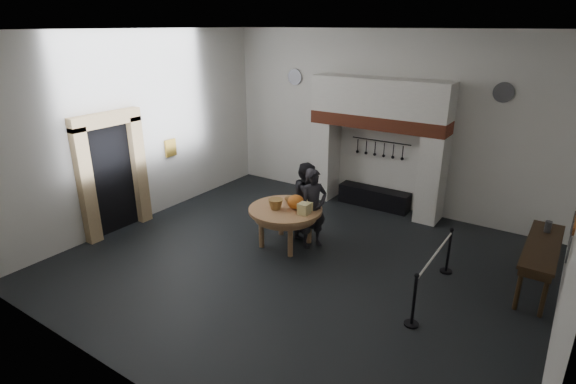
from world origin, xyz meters
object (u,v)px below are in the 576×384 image
Objects in this scene: visitor_near at (313,208)px; side_table at (543,246)px; iron_range at (374,197)px; barrier_post_far at (449,252)px; visitor_far at (307,200)px; barrier_post_near at (414,301)px; work_table at (285,210)px.

visitor_near is 4.37m from side_table.
iron_range is at bearing 153.58° from side_table.
visitor_near reaches higher than barrier_post_far.
visitor_near reaches higher than iron_range.
side_table is 1.61m from barrier_post_far.
visitor_near reaches higher than visitor_far.
barrier_post_near is at bearing -136.19° from visitor_far.
visitor_near is at bearing -169.05° from side_table.
visitor_far reaches higher than work_table.
barrier_post_near reaches higher than work_table.
barrier_post_far is (3.17, 0.09, -0.42)m from visitor_far.
barrier_post_near reaches higher than iron_range.
side_table is at bearing -51.40° from visitor_near.
work_table is at bearing 159.82° from barrier_post_near.
work_table is at bearing 148.04° from visitor_near.
work_table is at bearing 155.34° from visitor_far.
iron_range is 3.30m from work_table.
visitor_far is at bearing -178.46° from barrier_post_far.
barrier_post_far reaches higher than iron_range.
side_table is at bearing -26.42° from iron_range.
barrier_post_near is (2.77, -1.51, -0.43)m from visitor_near.
barrier_post_far is at bearing -42.66° from iron_range.
visitor_near is 1.96× the size of barrier_post_near.
visitor_far is 4.71m from side_table.
iron_range is 5.09m from barrier_post_near.
barrier_post_near is at bearing -122.88° from side_table.
visitor_far is (0.12, 0.70, 0.03)m from work_table.
barrier_post_near is (3.29, -1.21, -0.39)m from work_table.
work_table is 0.72× the size of side_table.
work_table is (-0.71, -3.17, 0.59)m from iron_range.
visitor_far is at bearing -103.44° from iron_range.
barrier_post_far reaches higher than work_table.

